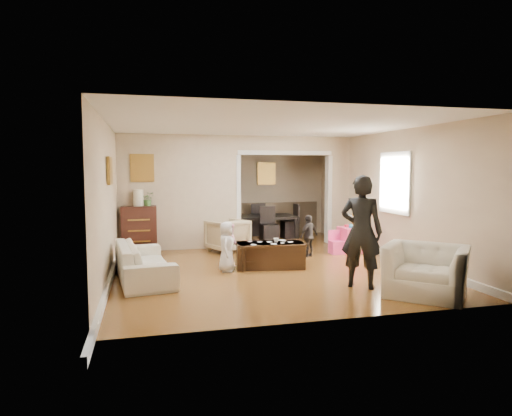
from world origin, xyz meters
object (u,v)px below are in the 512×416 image
object	(u,v)px
coffee_cup	(276,240)
child_kneel_b	(230,244)
play_table	(354,240)
child_kneel_a	(227,247)
adult_person	(361,232)
cyan_cup	(351,226)
armchair_back	(227,235)
table_lamp	(138,198)
dresser	(139,229)
child_toddler	(309,236)
dining_table	(263,227)
coffee_table	(270,255)
armchair_front	(426,271)
sofa	(144,261)

from	to	relation	value
coffee_cup	child_kneel_b	distance (m)	0.88
play_table	child_kneel_a	distance (m)	3.27
child_kneel_b	adult_person	bearing A→B (deg)	-150.12
cyan_cup	child_kneel_b	distance (m)	2.88
armchair_back	table_lamp	distance (m)	2.10
dresser	child_toddler	world-z (taller)	dresser
cyan_cup	dining_table	size ratio (longest dim) A/B	0.05
coffee_cup	child_kneel_b	size ratio (longest dim) A/B	0.11
armchair_back	coffee_table	size ratio (longest dim) A/B	0.64
dining_table	adult_person	distance (m)	5.01
dresser	dining_table	distance (m)	3.33
coffee_table	play_table	world-z (taller)	play_table
play_table	adult_person	distance (m)	3.04
cyan_cup	dining_table	distance (m)	2.70
play_table	child_kneel_a	world-z (taller)	child_kneel_a
dining_table	adult_person	bearing A→B (deg)	-87.85
dresser	play_table	size ratio (longest dim) A/B	1.80
armchair_back	table_lamp	world-z (taller)	table_lamp
dining_table	child_kneel_b	xyz separation A→B (m)	(-1.42, -2.97, 0.10)
play_table	cyan_cup	world-z (taller)	cyan_cup
dining_table	armchair_back	bearing A→B (deg)	-129.38
coffee_table	play_table	xyz separation A→B (m)	(2.20, 1.01, 0.04)
armchair_front	adult_person	bearing A→B (deg)	-179.21
child_kneel_a	play_table	bearing A→B (deg)	-49.13
dresser	child_kneel_b	xyz separation A→B (m)	(1.69, -1.78, -0.10)
cyan_cup	adult_person	bearing A→B (deg)	-112.94
sofa	dining_table	size ratio (longest dim) A/B	1.18
sofa	adult_person	distance (m)	3.57
armchair_front	child_kneel_b	xyz separation A→B (m)	(-2.38, 2.63, 0.04)
armchair_front	child_kneel_a	distance (m)	3.34
table_lamp	child_kneel_a	distance (m)	2.81
coffee_cup	child_kneel_b	xyz separation A→B (m)	(-0.80, 0.35, -0.10)
armchair_front	play_table	xyz separation A→B (m)	(0.52, 3.35, -0.09)
sofa	armchair_front	size ratio (longest dim) A/B	1.82
dining_table	child_toddler	world-z (taller)	child_toddler
sofa	child_toddler	size ratio (longest dim) A/B	2.33
coffee_table	child_kneel_a	size ratio (longest dim) A/B	1.38
cyan_cup	table_lamp	bearing A→B (deg)	165.93
armchair_back	coffee_table	bearing A→B (deg)	77.91
armchair_back	child_kneel_b	xyz separation A→B (m)	(-0.21, -1.45, 0.05)
armchair_back	coffee_cup	distance (m)	1.90
cyan_cup	armchair_front	bearing A→B (deg)	-97.27
dresser	child_kneel_b	world-z (taller)	dresser
armchair_back	adult_person	world-z (taller)	adult_person
coffee_cup	dining_table	size ratio (longest dim) A/B	0.05
dining_table	child_kneel_a	distance (m)	3.77
adult_person	child_toddler	world-z (taller)	adult_person
cyan_cup	dining_table	xyz separation A→B (m)	(-1.38, 2.31, -0.28)
table_lamp	play_table	world-z (taller)	table_lamp
coffee_table	cyan_cup	distance (m)	2.34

